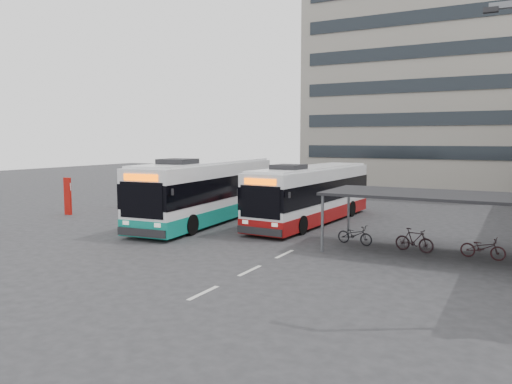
% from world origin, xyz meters
% --- Properties ---
extents(ground, '(120.00, 120.00, 0.00)m').
position_xyz_m(ground, '(0.00, 0.00, 0.00)').
color(ground, '#28282B').
rests_on(ground, ground).
extents(bike_shelter, '(10.00, 4.00, 2.54)m').
position_xyz_m(bike_shelter, '(8.45, 3.00, 1.64)').
color(bike_shelter, '#595B60').
rests_on(bike_shelter, ground).
extents(office_block, '(30.00, 15.00, 25.00)m').
position_xyz_m(office_block, '(6.00, 36.00, 12.50)').
color(office_block, gray).
rests_on(office_block, ground).
extents(road_markings, '(0.15, 7.60, 0.01)m').
position_xyz_m(road_markings, '(2.50, -3.00, 0.01)').
color(road_markings, beige).
rests_on(road_markings, ground).
extents(bus_main, '(3.15, 11.82, 3.46)m').
position_xyz_m(bus_main, '(0.46, 8.09, 1.61)').
color(bus_main, white).
rests_on(bus_main, ground).
extents(bus_teal, '(3.82, 12.91, 3.76)m').
position_xyz_m(bus_teal, '(-4.97, 5.48, 1.75)').
color(bus_teal, white).
rests_on(bus_teal, ground).
extents(pedestrian, '(0.80, 0.84, 1.93)m').
position_xyz_m(pedestrian, '(-5.90, 5.14, 0.97)').
color(pedestrian, black).
rests_on(pedestrian, ground).
extents(sign_totem_mid, '(0.51, 0.22, 2.37)m').
position_xyz_m(sign_totem_mid, '(-14.25, 3.50, 1.23)').
color(sign_totem_mid, '#A7100A').
rests_on(sign_totem_mid, ground).
extents(sign_totem_north, '(0.52, 0.15, 2.38)m').
position_xyz_m(sign_totem_north, '(-13.47, 7.74, 1.23)').
color(sign_totem_north, '#A7100A').
rests_on(sign_totem_north, ground).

